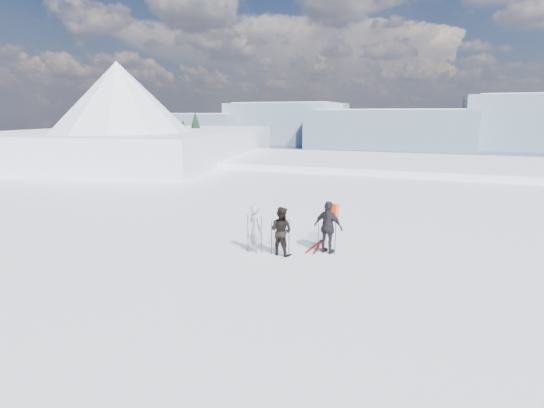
# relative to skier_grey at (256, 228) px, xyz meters

# --- Properties ---
(lake_basin) EXTENTS (820.00, 820.00, 71.62)m
(lake_basin) POSITION_rel_skier_grey_xyz_m (2.60, 28.13, -7.35)
(lake_basin) COLOR white
(lake_basin) RESTS_ON ground
(far_mountain_range) EXTENTS (770.00, 110.00, 53.00)m
(far_mountain_range) POSITION_rel_skier_grey_xyz_m (32.20, 452.91, -8.04)
(far_mountain_range) COLOR slate
(far_mountain_range) RESTS_ON ground
(near_ridge) EXTENTS (31.37, 35.68, 25.62)m
(near_ridge) POSITION_rel_skier_grey_xyz_m (-23.99, 27.44, -4.35)
(near_ridge) COLOR white
(near_ridge) RESTS_ON ground
(skier_grey) EXTENTS (0.74, 0.67, 1.70)m
(skier_grey) POSITION_rel_skier_grey_xyz_m (0.00, 0.00, 0.00)
(skier_grey) COLOR #979DA5
(skier_grey) RESTS_ON ground
(skier_dark) EXTENTS (0.95, 0.81, 1.69)m
(skier_dark) POSITION_rel_skier_grey_xyz_m (0.92, 0.05, -0.01)
(skier_dark) COLOR black
(skier_dark) RESTS_ON ground
(skier_pack) EXTENTS (1.16, 0.71, 1.84)m
(skier_pack) POSITION_rel_skier_grey_xyz_m (2.38, 0.79, 0.07)
(skier_pack) COLOR black
(skier_pack) RESTS_ON ground
(backpack) EXTENTS (0.44, 0.31, 0.59)m
(backpack) POSITION_rel_skier_grey_xyz_m (2.45, 1.03, 1.28)
(backpack) COLOR #E54415
(backpack) RESTS_ON skier_pack
(ski_poles) EXTENTS (2.93, 0.87, 1.35)m
(ski_poles) POSITION_rel_skier_grey_xyz_m (1.09, 0.18, -0.20)
(ski_poles) COLOR black
(ski_poles) RESTS_ON ground
(skis_loose) EXTENTS (0.37, 1.70, 0.03)m
(skis_loose) POSITION_rel_skier_grey_xyz_m (1.83, 1.32, -0.84)
(skis_loose) COLOR black
(skis_loose) RESTS_ON ground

